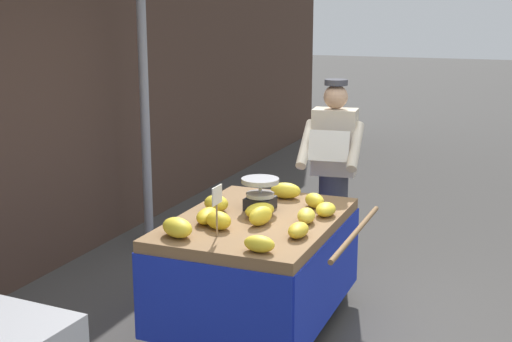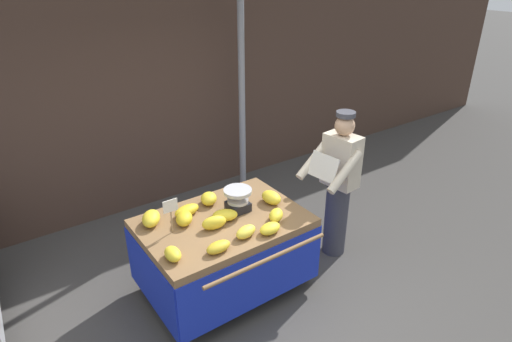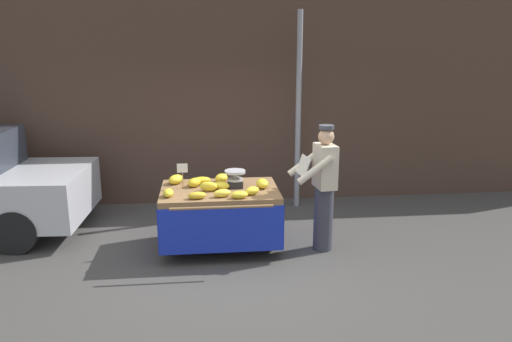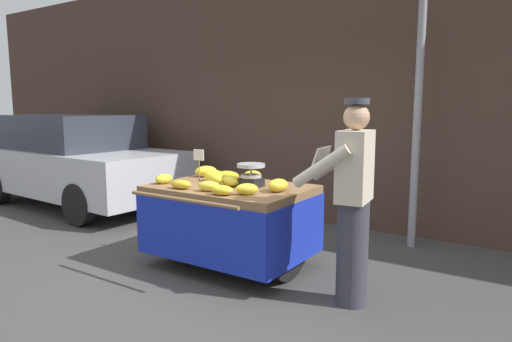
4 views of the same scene
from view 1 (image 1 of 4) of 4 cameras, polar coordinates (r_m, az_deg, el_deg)
The scene contains 19 objects.
ground_plane at distance 5.21m, azimuth 5.10°, elevation -13.18°, with size 60.00×60.00×0.00m, color #423F3D.
back_wall at distance 6.05m, azimuth -20.15°, elevation 8.11°, with size 16.00×0.24×3.72m, color #473328.
street_pole at distance 6.82m, azimuth -9.18°, elevation 7.30°, with size 0.09×0.09×3.26m, color gray.
banana_cart at distance 5.06m, azimuth 0.09°, elevation -6.32°, with size 1.58×1.30×0.85m.
weighing_scale at distance 5.16m, azimuth 0.34°, elevation -1.87°, with size 0.28×0.28×0.24m.
price_sign at distance 4.52m, azimuth -3.21°, elevation -2.39°, with size 0.14×0.01×0.34m.
banana_bunch_0 at distance 4.81m, azimuth 0.38°, elevation -3.69°, with size 0.12×0.23×0.13m, color yellow.
banana_bunch_1 at distance 4.98m, azimuth 0.31°, elevation -3.24°, with size 0.16×0.24×0.10m, color yellow.
banana_bunch_2 at distance 4.29m, azimuth 0.27°, elevation -5.98°, with size 0.13×0.20×0.10m, color yellow.
banana_bunch_3 at distance 5.25m, azimuth 4.82°, elevation -2.42°, with size 0.13×0.21×0.11m, color yellow.
banana_bunch_4 at distance 4.87m, azimuth 4.13°, elevation -3.66°, with size 0.12×0.22×0.10m, color yellow.
banana_bunch_5 at distance 4.73m, azimuth -3.08°, elevation -4.05°, with size 0.15×0.21×0.12m, color gold.
banana_bunch_6 at distance 5.13m, azimuth -3.27°, elevation -2.65°, with size 0.16×0.21×0.12m, color yellow.
banana_bunch_7 at distance 5.48m, azimuth 2.45°, elevation -1.61°, with size 0.16×0.24×0.12m, color yellow.
banana_bunch_8 at distance 4.57m, azimuth 3.49°, elevation -4.85°, with size 0.13×0.23×0.09m, color gold.
banana_bunch_9 at distance 4.59m, azimuth -6.46°, elevation -4.62°, with size 0.16×0.26×0.13m, color yellow.
banana_bunch_10 at distance 4.87m, azimuth -4.00°, elevation -3.68°, with size 0.14×0.27×0.10m, color gold.
banana_bunch_11 at distance 5.05m, azimuth 5.73°, elevation -3.14°, with size 0.14×0.22×0.09m, color yellow.
vendor_person at distance 6.18m, azimuth 6.35°, elevation -0.33°, with size 0.61×0.56×1.71m.
Camera 1 is at (-4.48, -1.33, 2.31)m, focal length 48.89 mm.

